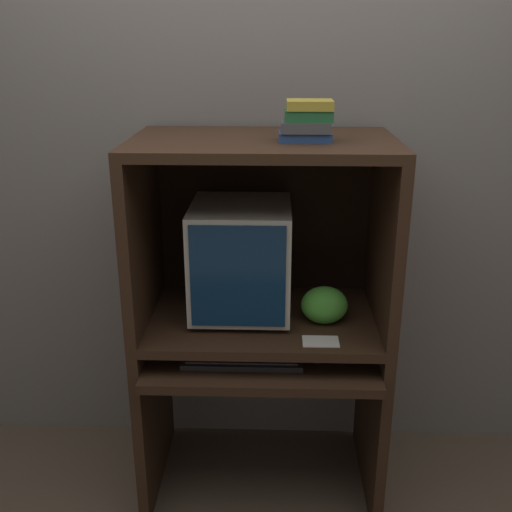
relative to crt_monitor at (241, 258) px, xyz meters
The scene contains 10 objects.
wall_back 0.45m from the crt_monitor, 75.47° to the left, with size 6.00×0.06×2.60m.
desk_base 0.60m from the crt_monitor, 42.34° to the right, with size 0.94×0.64×0.66m.
desk_monitor_shelf 0.27m from the crt_monitor, 20.92° to the right, with size 0.94×0.59×0.11m.
hutch_upper 0.24m from the crt_monitor, ahead, with size 0.94×0.59×0.69m.
crt_monitor is the anchor object (origin of this frame).
keyboard 0.38m from the crt_monitor, 85.95° to the right, with size 0.44×0.16×0.03m.
mouse 0.48m from the crt_monitor, 34.46° to the right, with size 0.06×0.04×0.03m.
snack_bag 0.36m from the crt_monitor, 15.02° to the right, with size 0.18×0.13×0.14m.
book_stack 0.59m from the crt_monitor, 21.85° to the right, with size 0.18×0.13×0.14m.
paper_card 0.44m from the crt_monitor, 39.39° to the right, with size 0.13×0.08×0.00m.
Camera 1 is at (0.04, -1.82, 1.80)m, focal length 42.00 mm.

